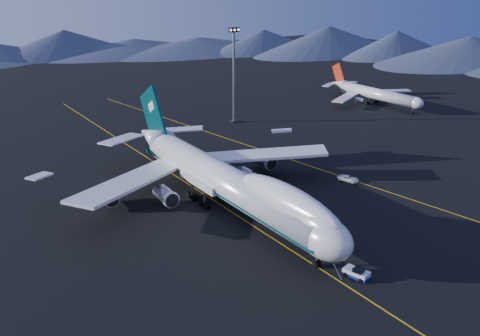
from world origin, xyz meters
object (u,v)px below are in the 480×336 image
second_jet (374,93)px  service_van (348,179)px  boeing_747 (226,181)px  floodlight_mast (234,75)px  pushback_tug (356,273)px

second_jet → service_van: bearing=-124.6°
boeing_747 → floodlight_mast: (37.22, 55.09, 8.71)m
service_van → floodlight_mast: floodlight_mast is taller
service_van → second_jet: bearing=18.3°
boeing_747 → floodlight_mast: 67.05m
boeing_747 → service_van: size_ratio=15.18×
second_jet → pushback_tug: bearing=-121.9°
boeing_747 → pushback_tug: (3.00, -32.12, -5.26)m
boeing_747 → floodlight_mast: floodlight_mast is taller
second_jet → floodlight_mast: size_ratio=1.51×
service_van → floodlight_mast: bearing=61.9°
pushback_tug → boeing_747: bearing=80.8°
second_jet → service_van: second_jet is taller
pushback_tug → service_van: 40.45m
second_jet → floodlight_mast: (-55.26, 6.01, 10.80)m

